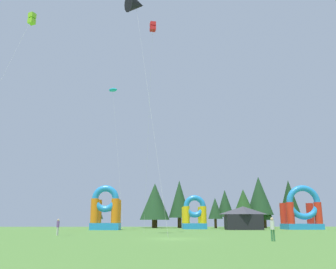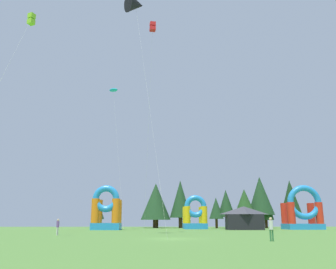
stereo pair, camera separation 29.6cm
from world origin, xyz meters
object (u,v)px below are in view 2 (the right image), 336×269
at_px(person_near_camera, 271,227).
at_px(inflatable_orange_dome, 195,216).
at_px(kite_black_delta, 135,4).
at_px(kite_lime_box, 31,20).
at_px(inflatable_yellow_castle, 106,213).
at_px(inflatable_red_slide, 303,213).
at_px(kite_red_box, 153,27).
at_px(festival_tent, 244,218).
at_px(person_left_edge, 58,226).
at_px(kite_cyan_parafoil, 113,90).

relative_size(person_near_camera, inflatable_orange_dome, 0.30).
relative_size(kite_black_delta, kite_lime_box, 1.27).
bearing_deg(inflatable_yellow_castle, inflatable_red_slide, 2.40).
bearing_deg(person_near_camera, inflatable_orange_dome, -79.81).
xyz_separation_m(kite_red_box, festival_tent, (15.51, 19.20, -24.31)).
bearing_deg(inflatable_red_slide, inflatable_yellow_castle, -177.60).
bearing_deg(kite_lime_box, person_left_edge, 71.41).
bearing_deg(person_near_camera, inflatable_red_slide, -107.75).
height_order(kite_black_delta, person_near_camera, kite_black_delta).
bearing_deg(kite_lime_box, festival_tent, 45.88).
xyz_separation_m(kite_cyan_parafoil, festival_tent, (22.54, 2.03, -21.84)).
height_order(kite_cyan_parafoil, kite_red_box, kite_red_box).
bearing_deg(person_left_edge, inflatable_yellow_castle, 13.67).
bearing_deg(festival_tent, kite_black_delta, -126.90).
height_order(kite_cyan_parafoil, inflatable_red_slide, kite_cyan_parafoil).
bearing_deg(inflatable_yellow_castle, kite_red_box, -68.57).
height_order(person_near_camera, inflatable_red_slide, inflatable_red_slide).
distance_m(kite_red_box, person_near_camera, 30.52).
bearing_deg(inflatable_yellow_castle, kite_lime_box, -98.69).
relative_size(kite_red_box, festival_tent, 4.49).
bearing_deg(kite_black_delta, kite_red_box, 64.05).
relative_size(inflatable_orange_dome, festival_tent, 1.01).
distance_m(inflatable_red_slide, festival_tent, 11.19).
bearing_deg(person_near_camera, kite_cyan_parafoil, -54.56).
height_order(kite_lime_box, kite_red_box, kite_red_box).
bearing_deg(kite_cyan_parafoil, inflatable_yellow_castle, 105.73).
distance_m(inflatable_yellow_castle, inflatable_red_slide, 34.28).
bearing_deg(kite_cyan_parafoil, kite_red_box, -67.73).
xyz_separation_m(kite_red_box, person_near_camera, (9.55, -14.35, -25.18)).
height_order(kite_cyan_parafoil, festival_tent, kite_cyan_parafoil).
bearing_deg(kite_cyan_parafoil, inflatable_orange_dome, 28.88).
relative_size(person_left_edge, inflatable_yellow_castle, 0.23).
bearing_deg(person_left_edge, festival_tent, -30.31).
relative_size(kite_black_delta, festival_tent, 4.69).
height_order(kite_black_delta, kite_red_box, kite_black_delta).
relative_size(kite_lime_box, person_left_edge, 12.90).
xyz_separation_m(kite_lime_box, festival_tent, (27.76, 28.63, -19.52)).
xyz_separation_m(kite_cyan_parafoil, person_near_camera, (16.58, -31.51, -22.71)).
distance_m(kite_lime_box, person_left_edge, 21.69).
relative_size(kite_cyan_parafoil, inflatable_yellow_castle, 3.33).
relative_size(kite_black_delta, person_near_camera, 15.63).
bearing_deg(person_near_camera, festival_tent, -92.39).
height_order(kite_lime_box, inflatable_orange_dome, kite_lime_box).
distance_m(kite_cyan_parafoil, festival_tent, 31.46).
relative_size(person_left_edge, inflatable_red_slide, 0.23).
bearing_deg(kite_black_delta, kite_cyan_parafoil, 103.18).
height_order(kite_lime_box, inflatable_yellow_castle, kite_lime_box).
bearing_deg(person_near_camera, kite_lime_box, -5.03).
bearing_deg(festival_tent, kite_lime_box, -134.12).
distance_m(kite_lime_box, inflatable_yellow_castle, 34.97).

